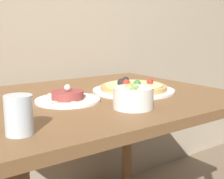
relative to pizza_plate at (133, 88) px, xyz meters
name	(u,v)px	position (x,y,z in m)	size (l,w,h in m)	color
dining_table	(97,121)	(-0.17, 0.03, -0.13)	(1.07, 0.89, 0.77)	brown
pizza_plate	(133,88)	(0.00, 0.00, 0.00)	(0.36, 0.36, 0.06)	white
tartare_plate	(68,98)	(-0.32, 0.00, 0.00)	(0.24, 0.24, 0.07)	white
small_bowl	(133,97)	(-0.19, -0.22, 0.02)	(0.14, 0.14, 0.08)	white
drinking_glass	(19,115)	(-0.60, -0.26, 0.04)	(0.07, 0.07, 0.10)	silver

